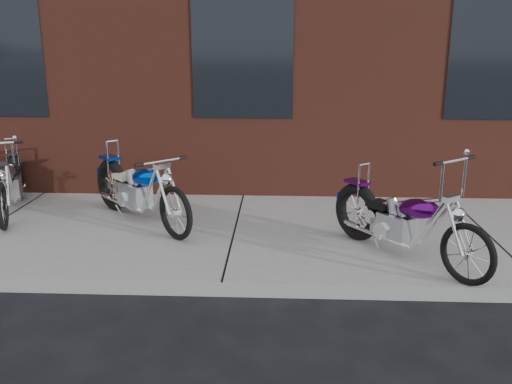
{
  "coord_description": "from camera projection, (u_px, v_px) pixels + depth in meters",
  "views": [
    {
      "loc": [
        0.54,
        -4.67,
        2.34
      ],
      "look_at": [
        0.29,
        0.8,
        0.82
      ],
      "focal_mm": 38.0,
      "sensor_mm": 36.0,
      "label": 1
    }
  ],
  "objects": [
    {
      "name": "ground",
      "position": [
        222.0,
        297.0,
        5.15
      ],
      "size": [
        120.0,
        120.0,
        0.0
      ],
      "primitive_type": "plane",
      "color": "black",
      "rests_on": "ground"
    },
    {
      "name": "sidewalk",
      "position": [
        235.0,
        235.0,
        6.57
      ],
      "size": [
        22.0,
        3.0,
        0.15
      ],
      "primitive_type": "cube",
      "color": "gray",
      "rests_on": "ground"
    },
    {
      "name": "chopper_purple",
      "position": [
        403.0,
        224.0,
        5.6
      ],
      "size": [
        1.31,
        1.72,
        1.16
      ],
      "rotation": [
        0.0,
        0.0,
        -0.93
      ],
      "color": "black",
      "rests_on": "sidewalk"
    },
    {
      "name": "chopper_blue",
      "position": [
        139.0,
        192.0,
        6.72
      ],
      "size": [
        1.6,
        1.64,
        0.95
      ],
      "rotation": [
        0.0,
        0.0,
        -0.8
      ],
      "color": "black",
      "rests_on": "sidewalk"
    },
    {
      "name": "chopper_third",
      "position": [
        10.0,
        185.0,
        7.16
      ],
      "size": [
        0.81,
        1.95,
        1.04
      ],
      "rotation": [
        0.0,
        0.0,
        -1.23
      ],
      "color": "black",
      "rests_on": "sidewalk"
    }
  ]
}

